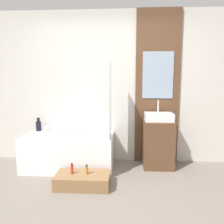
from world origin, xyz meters
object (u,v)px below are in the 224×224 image
at_px(sink, 159,117).
at_px(vase_round_light, 47,128).
at_px(vase_tall_dark, 39,126).
at_px(wooden_step_bench, 83,180).
at_px(bottle_soap_secondary, 87,170).
at_px(bathtub, 70,151).
at_px(bottle_soap_primary, 72,169).

height_order(sink, vase_round_light, sink).
bearing_deg(vase_round_light, vase_tall_dark, 177.31).
height_order(wooden_step_bench, bottle_soap_secondary, bottle_soap_secondary).
bearing_deg(bottle_soap_secondary, bathtub, 121.66).
relative_size(wooden_step_bench, bottle_soap_primary, 4.96).
distance_m(bathtub, bottle_soap_primary, 0.67).
relative_size(bathtub, vase_round_light, 13.73).
height_order(wooden_step_bench, vase_round_light, vase_round_light).
bearing_deg(bathtub, sink, 5.15).
bearing_deg(vase_tall_dark, wooden_step_bench, -43.94).
bearing_deg(bathtub, bottle_soap_primary, -73.02).
height_order(sink, bottle_soap_secondary, sink).
height_order(bathtub, wooden_step_bench, bathtub).
height_order(vase_tall_dark, bottle_soap_secondary, vase_tall_dark).
relative_size(vase_tall_dark, vase_round_light, 2.25).
xyz_separation_m(wooden_step_bench, bottle_soap_primary, (-0.14, 0.00, 0.15)).
relative_size(sink, vase_tall_dark, 1.92).
height_order(sink, vase_tall_dark, sink).
bearing_deg(vase_tall_dark, sink, -4.13).
distance_m(vase_tall_dark, vase_round_light, 0.16).
xyz_separation_m(wooden_step_bench, vase_round_light, (-0.81, 0.91, 0.51)).
bearing_deg(bottle_soap_secondary, wooden_step_bench, 180.00).
distance_m(bathtub, wooden_step_bench, 0.75).
xyz_separation_m(wooden_step_bench, bottle_soap_secondary, (0.05, 0.00, 0.15)).
relative_size(sink, vase_round_light, 4.31).
bearing_deg(wooden_step_bench, sink, 34.74).
height_order(sink, bottle_soap_primary, sink).
xyz_separation_m(vase_tall_dark, vase_round_light, (0.15, -0.01, -0.04)).
bearing_deg(sink, vase_tall_dark, 175.87).
xyz_separation_m(sink, vase_tall_dark, (-2.07, 0.15, -0.20)).
relative_size(wooden_step_bench, vase_round_light, 7.01).
distance_m(wooden_step_bench, bottle_soap_secondary, 0.16).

